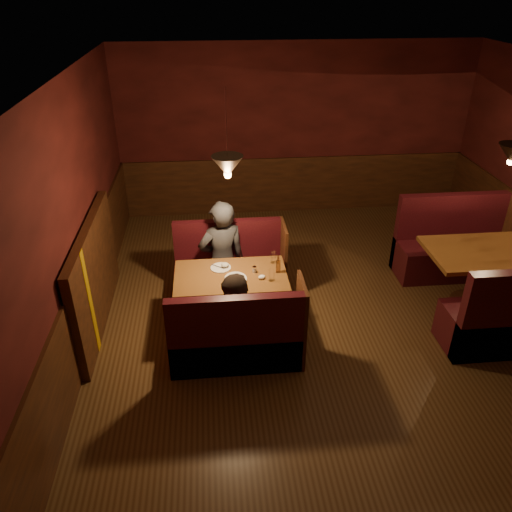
{
  "coord_description": "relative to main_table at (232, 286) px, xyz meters",
  "views": [
    {
      "loc": [
        -1.49,
        -4.82,
        3.82
      ],
      "look_at": [
        -1.0,
        0.18,
        0.95
      ],
      "focal_mm": 35.0,
      "sensor_mm": 36.0,
      "label": 1
    }
  ],
  "objects": [
    {
      "name": "room",
      "position": [
        1.01,
        -0.14,
        0.5
      ],
      "size": [
        6.02,
        7.02,
        2.92
      ],
      "color": "#492D16",
      "rests_on": "ground"
    },
    {
      "name": "diner_a",
      "position": [
        -0.1,
        0.67,
        0.31
      ],
      "size": [
        0.7,
        0.55,
        1.71
      ],
      "primitive_type": "imported",
      "rotation": [
        0.0,
        0.0,
        3.38
      ],
      "color": "#313135",
      "rests_on": "ground"
    },
    {
      "name": "main_table",
      "position": [
        0.0,
        0.0,
        0.0
      ],
      "size": [
        1.33,
        0.81,
        0.93
      ],
      "color": "brown",
      "rests_on": "ground"
    },
    {
      "name": "diner_b",
      "position": [
        0.03,
        -0.67,
        0.17
      ],
      "size": [
        0.81,
        0.7,
        1.43
      ],
      "primitive_type": "imported",
      "rotation": [
        0.0,
        0.0,
        -0.27
      ],
      "color": "black",
      "rests_on": "ground"
    },
    {
      "name": "main_bench_near",
      "position": [
        0.01,
        -0.75,
        -0.23
      ],
      "size": [
        1.46,
        0.52,
        1.0
      ],
      "color": "black",
      "rests_on": "ground"
    },
    {
      "name": "second_bench_far",
      "position": [
        3.21,
        0.96,
        -0.18
      ],
      "size": [
        1.6,
        0.6,
        1.15
      ],
      "color": "black",
      "rests_on": "ground"
    },
    {
      "name": "second_table",
      "position": [
        3.18,
        0.09,
        0.06
      ],
      "size": [
        1.45,
        0.93,
        0.82
      ],
      "color": "brown",
      "rests_on": "ground"
    },
    {
      "name": "main_bench_far",
      "position": [
        0.01,
        0.75,
        -0.23
      ],
      "size": [
        1.46,
        0.52,
        1.0
      ],
      "color": "black",
      "rests_on": "ground"
    }
  ]
}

